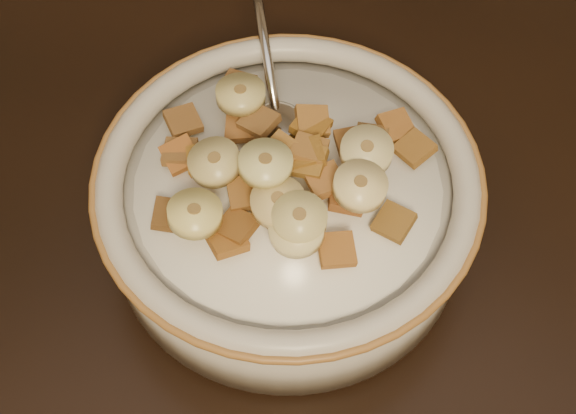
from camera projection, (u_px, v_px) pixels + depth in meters
The scene contains 38 objects.
cereal_bowl at pixel (288, 209), 0.51m from camera, with size 0.23×0.23×0.05m, color #B0ACA5.
milk at pixel (288, 185), 0.49m from camera, with size 0.19×0.19×0.00m, color white.
spoon at pixel (280, 134), 0.50m from camera, with size 0.04×0.05×0.01m, color #B9BABD.
cereal_square_0 at pixel (309, 150), 0.47m from camera, with size 0.02×0.02×0.01m, color olive.
cereal_square_1 at pixel (325, 181), 0.46m from camera, with size 0.02×0.02×0.01m, color #935425.
cereal_square_2 at pixel (227, 240), 0.45m from camera, with size 0.02×0.02×0.01m, color #9D5E19.
cereal_square_3 at pixel (337, 250), 0.45m from camera, with size 0.02×0.02×0.01m, color #9B5C2A.
cereal_square_4 at pixel (170, 215), 0.47m from camera, with size 0.02×0.02×0.01m, color brown.
cereal_square_5 at pixel (415, 148), 0.49m from camera, with size 0.02×0.02×0.01m, color #945D27.
cereal_square_6 at pixel (307, 154), 0.47m from camera, with size 0.02×0.02×0.01m, color #9A6721.
cereal_square_7 at pixel (312, 121), 0.49m from camera, with size 0.02×0.02×0.01m, color #966221.
cereal_square_8 at pixel (353, 142), 0.49m from camera, with size 0.02×0.02×0.01m, color brown.
cereal_square_9 at pixel (311, 126), 0.49m from camera, with size 0.02×0.02×0.01m, color #946219.
cereal_square_10 at pixel (308, 161), 0.47m from camera, with size 0.02×0.02×0.01m, color #9A6626.
cereal_square_11 at pixel (259, 122), 0.49m from camera, with size 0.02×0.02×0.01m, color brown.
cereal_square_12 at pixel (396, 126), 0.50m from camera, with size 0.02×0.02×0.01m, color #9B652D.
cereal_square_13 at pixel (394, 222), 0.46m from camera, with size 0.02×0.02×0.01m, color brown.
cereal_square_14 at pixel (236, 227), 0.45m from camera, with size 0.02×0.02×0.01m, color brown.
cereal_square_15 at pixel (204, 158), 0.48m from camera, with size 0.02×0.02×0.01m, color #956519.
cereal_square_16 at pixel (371, 138), 0.49m from camera, with size 0.02×0.02×0.01m, color olive.
cereal_square_17 at pixel (183, 121), 0.50m from camera, with size 0.02×0.02×0.01m, color brown.
cereal_square_18 at pixel (227, 164), 0.48m from camera, with size 0.02×0.02×0.01m, color #9A5C2C.
cereal_square_19 at pixel (238, 85), 0.52m from camera, with size 0.02×0.02×0.01m, color brown.
cereal_square_20 at pixel (346, 199), 0.46m from camera, with size 0.02×0.02×0.01m, color #93552A.
cereal_square_21 at pixel (242, 127), 0.50m from camera, with size 0.02×0.02×0.01m, color brown.
cereal_square_22 at pixel (180, 152), 0.49m from camera, with size 0.02×0.02×0.01m, color olive.
cereal_square_23 at pixel (282, 152), 0.47m from camera, with size 0.02×0.02×0.01m, color olive.
cereal_square_24 at pixel (246, 193), 0.46m from camera, with size 0.02×0.02×0.01m, color brown.
cereal_square_25 at pixel (180, 155), 0.49m from camera, with size 0.02×0.02×0.01m, color brown.
banana_slice_0 at pixel (278, 202), 0.45m from camera, with size 0.03×0.03×0.01m, color tan.
banana_slice_1 at pixel (266, 164), 0.45m from camera, with size 0.03×0.03×0.01m, color #F3E698.
banana_slice_2 at pixel (367, 151), 0.46m from camera, with size 0.03×0.03×0.01m, color beige.
banana_slice_3 at pixel (297, 230), 0.44m from camera, with size 0.03×0.03×0.01m, color #F2E89A.
banana_slice_4 at pixel (241, 94), 0.50m from camera, with size 0.03×0.03×0.01m, color #C8BD79.
banana_slice_5 at pixel (360, 186), 0.45m from camera, with size 0.03×0.03×0.01m, color #EFDB86.
banana_slice_6 at pixel (215, 162), 0.47m from camera, with size 0.03×0.03×0.01m, color #C9BD80.
banana_slice_7 at pixel (299, 219), 0.44m from camera, with size 0.03×0.03×0.01m, color #D1C876.
banana_slice_8 at pixel (195, 214), 0.45m from camera, with size 0.03×0.03×0.01m, color #F0DA7C.
Camera 1 is at (0.02, -0.17, 1.20)m, focal length 50.00 mm.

